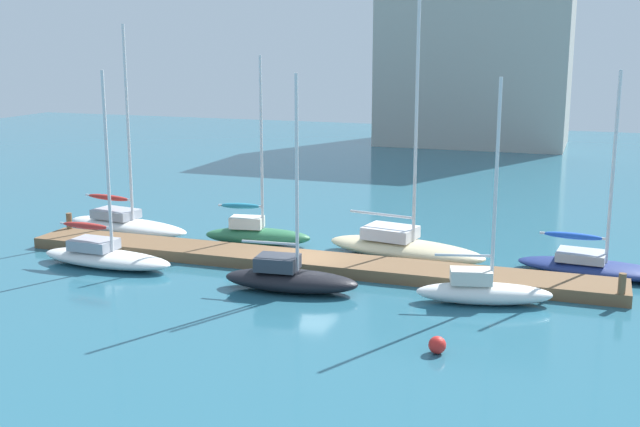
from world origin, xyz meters
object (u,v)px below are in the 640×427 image
sailboat_5 (483,289)px  mooring_buoy_red (437,345)px  sailboat_1 (105,255)px  sailboat_3 (289,277)px  sailboat_4 (404,245)px  harbor_building_distant (477,36)px  sailboat_2 (256,232)px  sailboat_6 (595,265)px  sailboat_0 (126,222)px

sailboat_5 → mooring_buoy_red: size_ratio=14.93×
sailboat_1 → sailboat_3: 8.94m
sailboat_4 → sailboat_5: 6.85m
sailboat_1 → harbor_building_distant: (8.63, 48.18, 9.56)m
sailboat_4 → mooring_buoy_red: sailboat_4 is taller
sailboat_1 → mooring_buoy_red: bearing=-15.7°
sailboat_2 → sailboat_5: (11.63, -5.32, -0.06)m
sailboat_6 → sailboat_0: bearing=-174.9°
sailboat_5 → sailboat_4: bearing=115.5°
harbor_building_distant → sailboat_0: bearing=-104.9°
sailboat_2 → sailboat_3: bearing=-65.5°
sailboat_2 → sailboat_4: sailboat_4 is taller
sailboat_3 → mooring_buoy_red: bearing=-38.4°
sailboat_0 → sailboat_5: 19.77m
sailboat_0 → sailboat_3: (11.57, -6.37, 0.04)m
sailboat_1 → sailboat_5: 16.37m
sailboat_0 → sailboat_1: size_ratio=1.23×
sailboat_5 → mooring_buoy_red: (-0.64, -5.42, -0.28)m
sailboat_0 → harbor_building_distant: (11.27, 42.39, 9.55)m
sailboat_0 → sailboat_6: sailboat_0 is taller
sailboat_1 → sailboat_4: size_ratio=0.70×
sailboat_1 → sailboat_5: sailboat_1 is taller
harbor_building_distant → sailboat_3: bearing=-89.7°
sailboat_6 → sailboat_1: bearing=-159.0°
sailboat_4 → mooring_buoy_red: 11.35m
mooring_buoy_red → harbor_building_distant: (-7.09, 53.25, 9.80)m
mooring_buoy_red → sailboat_3: bearing=146.6°
sailboat_6 → mooring_buoy_red: sailboat_6 is taller
sailboat_2 → sailboat_3: sailboat_2 is taller
sailboat_2 → sailboat_3: size_ratio=1.06×
sailboat_3 → sailboat_2: bearing=118.8°
sailboat_0 → sailboat_6: 22.94m
sailboat_2 → sailboat_1: bearing=-139.2°
sailboat_1 → mooring_buoy_red: size_ratio=15.03×
sailboat_3 → sailboat_4: sailboat_4 is taller
sailboat_5 → harbor_building_distant: bearing=85.6°
sailboat_4 → sailboat_5: (4.32, -5.31, -0.02)m
sailboat_2 → harbor_building_distant: size_ratio=0.45×
sailboat_3 → harbor_building_distant: 49.69m
sailboat_6 → sailboat_4: bearing=-174.4°
sailboat_6 → harbor_building_distant: harbor_building_distant is taller
mooring_buoy_red → sailboat_6: bearing=66.9°
mooring_buoy_red → sailboat_2: bearing=135.7°
sailboat_1 → harbor_building_distant: 49.87m
sailboat_4 → sailboat_0: bearing=-170.5°
sailboat_3 → mooring_buoy_red: size_ratio=15.06×
sailboat_3 → mooring_buoy_red: (6.79, -4.48, -0.29)m
sailboat_6 → sailboat_2: bearing=-174.5°
sailboat_0 → sailboat_3: bearing=-20.3°
sailboat_6 → harbor_building_distant: (-11.67, 42.48, 9.63)m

